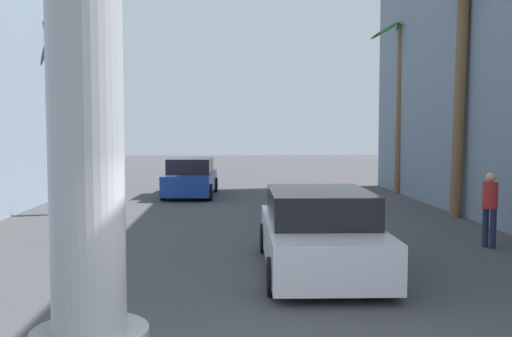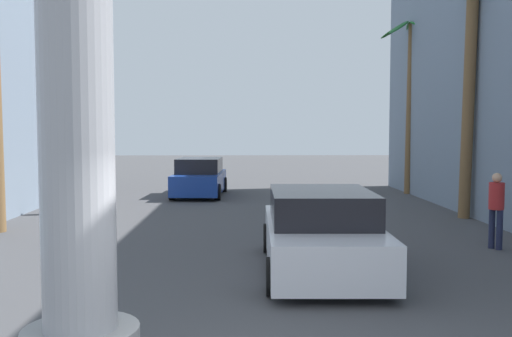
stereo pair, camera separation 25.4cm
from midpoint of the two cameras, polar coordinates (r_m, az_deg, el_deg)
ground_plane at (r=15.21m, az=0.03°, el=-6.41°), size 92.90×92.90×0.00m
car_lead at (r=11.10m, az=7.16°, el=-6.40°), size 2.25×4.80×1.56m
car_far at (r=23.64m, az=-5.35°, el=-0.95°), size 2.16×4.42×1.56m
palm_tree_mid_right at (r=18.72m, az=20.98°, el=9.68°), size 2.69×2.61×7.60m
palm_tree_far_right at (r=25.25m, az=15.41°, el=7.98°), size 2.45×2.49×7.35m
palm_tree_far_left at (r=23.53m, az=-16.59°, el=8.82°), size 2.50×2.40×7.36m
pedestrian_far_left at (r=19.35m, az=-17.92°, el=-1.60°), size 0.43×0.43×1.60m
pedestrian_mid_right at (r=14.12m, az=23.38°, el=-3.33°), size 0.46×0.46×1.74m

